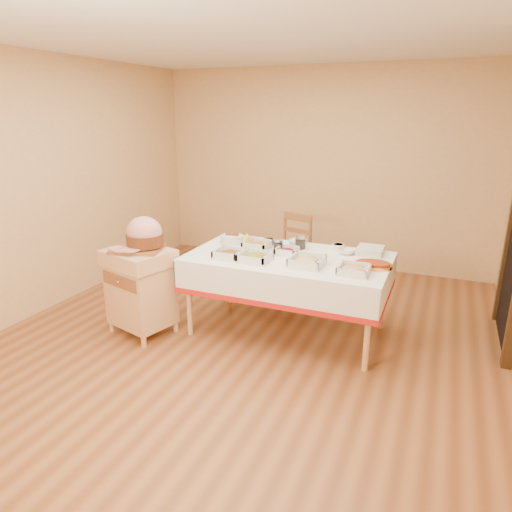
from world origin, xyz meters
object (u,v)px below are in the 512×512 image
Objects in this scene: dining_table at (288,273)px; preserve_jar_right at (300,243)px; dining_chair at (290,254)px; mustard_bottle at (247,242)px; preserve_jar_left at (278,245)px; butcher_cart at (141,286)px; brass_platter at (373,265)px; plate_stack at (370,251)px; ham_on_board at (143,236)px; bread_basket at (232,239)px.

dining_table is 0.35m from preserve_jar_right.
dining_chair reaches higher than mustard_bottle.
preserve_jar_left is at bearing -79.43° from dining_chair.
butcher_cart is 1.35m from preserve_jar_left.
dining_table is at bearing -95.77° from preserve_jar_right.
preserve_jar_left is (1.12, 0.66, 0.35)m from butcher_cart.
dining_table is 5.55× the size of brass_platter.
preserve_jar_left reaches higher than plate_stack.
preserve_jar_right is at bearing 31.84° from ham_on_board.
dining_chair is 1.18m from plate_stack.
preserve_jar_left is at bearing 171.67° from brass_platter.
bread_basket is at bearing 50.46° from ham_on_board.
preserve_jar_right is 0.69m from bread_basket.
butcher_cart is 2.12m from brass_platter.
brass_platter is at bearing 13.96° from ham_on_board.
preserve_jar_left is at bearing -164.78° from plate_stack.
preserve_jar_right is at bearing 7.77° from bread_basket.
brass_platter is (0.91, -0.13, -0.03)m from preserve_jar_left.
ham_on_board is 1.25m from preserve_jar_left.
mustard_bottle is at bearing 176.06° from brass_platter.
plate_stack is at bearing 13.75° from mustard_bottle.
ham_on_board is 0.89m from bread_basket.
dining_chair is at bearing 107.78° from dining_table.
dining_chair is at bearing 149.43° from plate_stack.
ham_on_board is 1.43× the size of brass_platter.
bread_basket is (-0.68, -0.09, -0.02)m from preserve_jar_right.
dining_chair reaches higher than butcher_cart.
preserve_jar_left is at bearing -5.93° from bread_basket.
preserve_jar_left is at bearing -139.94° from preserve_jar_right.
ham_on_board is 1.47m from preserve_jar_right.
bread_basket is at bearing 165.03° from dining_table.
dining_chair reaches higher than plate_stack.
mustard_bottle is 1.22m from brass_platter.
dining_table is at bearing 22.50° from ham_on_board.
dining_table is at bearing -14.97° from bread_basket.
mustard_bottle is at bearing -157.39° from preserve_jar_right.
preserve_jar_left is 0.77× the size of mustard_bottle.
dining_chair reaches higher than preserve_jar_left.
preserve_jar_left is (1.07, 0.63, -0.13)m from ham_on_board.
preserve_jar_right is 0.58× the size of plate_stack.
plate_stack is at bearing -30.57° from dining_chair.
preserve_jar_right is at bearing 32.09° from butcher_cart.
preserve_jar_left is 0.53× the size of bread_basket.
preserve_jar_left is at bearing 140.14° from dining_table.
plate_stack is 0.37m from brass_platter.
dining_table is at bearing 23.17° from butcher_cart.
bread_basket reaches higher than plate_stack.
preserve_jar_right is 0.59× the size of bread_basket.
dining_table is at bearing -39.86° from preserve_jar_left.
dining_chair is 6.87× the size of preserve_jar_right.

